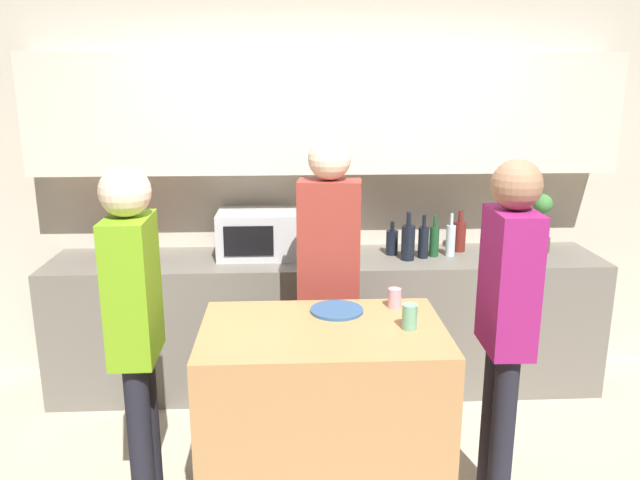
{
  "coord_description": "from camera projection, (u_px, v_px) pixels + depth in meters",
  "views": [
    {
      "loc": [
        -0.25,
        -2.53,
        2.05
      ],
      "look_at": [
        -0.1,
        0.38,
        1.29
      ],
      "focal_mm": 35.0,
      "sensor_mm": 36.0,
      "label": 1
    }
  ],
  "objects": [
    {
      "name": "bottle_2",
      "position": [
        423.0,
        242.0,
        4.06
      ],
      "size": [
        0.07,
        0.07,
        0.28
      ],
      "color": "black",
      "rests_on": "back_counter"
    },
    {
      "name": "bottle_3",
      "position": [
        434.0,
        241.0,
        4.09
      ],
      "size": [
        0.06,
        0.06,
        0.27
      ],
      "color": "#194723",
      "rests_on": "back_counter"
    },
    {
      "name": "bottle_5",
      "position": [
        459.0,
        236.0,
        4.21
      ],
      "size": [
        0.08,
        0.08,
        0.28
      ],
      "color": "maroon",
      "rests_on": "back_counter"
    },
    {
      "name": "toaster",
      "position": [
        124.0,
        244.0,
        4.07
      ],
      "size": [
        0.26,
        0.16,
        0.18
      ],
      "color": "#B21E19",
      "rests_on": "back_counter"
    },
    {
      "name": "potted_plant",
      "position": [
        541.0,
        223.0,
        4.18
      ],
      "size": [
        0.14,
        0.14,
        0.4
      ],
      "color": "brown",
      "rests_on": "back_counter"
    },
    {
      "name": "cup_0",
      "position": [
        410.0,
        317.0,
        2.83
      ],
      "size": [
        0.07,
        0.07,
        0.12
      ],
      "color": "#69AA84",
      "rests_on": "kitchen_island"
    },
    {
      "name": "cup_1",
      "position": [
        394.0,
        298.0,
        3.09
      ],
      "size": [
        0.07,
        0.07,
        0.1
      ],
      "color": "#CF929F",
      "rests_on": "kitchen_island"
    },
    {
      "name": "back_wall",
      "position": [
        325.0,
        156.0,
        4.19
      ],
      "size": [
        6.4,
        0.4,
        2.7
      ],
      "color": "beige",
      "rests_on": "ground_plane"
    },
    {
      "name": "kitchen_island",
      "position": [
        323.0,
        419.0,
        2.98
      ],
      "size": [
        1.13,
        0.73,
        0.94
      ],
      "color": "#B27F4C",
      "rests_on": "ground_plane"
    },
    {
      "name": "bottle_0",
      "position": [
        392.0,
        242.0,
        4.14
      ],
      "size": [
        0.08,
        0.08,
        0.22
      ],
      "color": "black",
      "rests_on": "back_counter"
    },
    {
      "name": "person_right",
      "position": [
        329.0,
        264.0,
        3.44
      ],
      "size": [
        0.36,
        0.23,
        1.75
      ],
      "rotation": [
        0.0,
        0.0,
        -3.25
      ],
      "color": "black",
      "rests_on": "ground_plane"
    },
    {
      "name": "bottle_4",
      "position": [
        451.0,
        240.0,
        4.1
      ],
      "size": [
        0.06,
        0.06,
        0.29
      ],
      "color": "silver",
      "rests_on": "back_counter"
    },
    {
      "name": "plate_on_island",
      "position": [
        337.0,
        310.0,
        3.05
      ],
      "size": [
        0.26,
        0.26,
        0.01
      ],
      "color": "#2D5684",
      "rests_on": "kitchen_island"
    },
    {
      "name": "microwave",
      "position": [
        258.0,
        234.0,
        4.1
      ],
      "size": [
        0.52,
        0.39,
        0.3
      ],
      "color": "#B7BABC",
      "rests_on": "back_counter"
    },
    {
      "name": "person_left",
      "position": [
        507.0,
        309.0,
        2.85
      ],
      "size": [
        0.22,
        0.35,
        1.71
      ],
      "rotation": [
        0.0,
        0.0,
        1.54
      ],
      "color": "black",
      "rests_on": "ground_plane"
    },
    {
      "name": "person_center",
      "position": [
        135.0,
        317.0,
        2.78
      ],
      "size": [
        0.22,
        0.34,
        1.69
      ],
      "rotation": [
        0.0,
        0.0,
        -1.56
      ],
      "color": "black",
      "rests_on": "ground_plane"
    },
    {
      "name": "bottle_1",
      "position": [
        408.0,
        242.0,
        4.01
      ],
      "size": [
        0.09,
        0.09,
        0.31
      ],
      "color": "black",
      "rests_on": "back_counter"
    },
    {
      "name": "back_counter",
      "position": [
        327.0,
        322.0,
        4.2
      ],
      "size": [
        3.6,
        0.62,
        0.9
      ],
      "color": "#6B665B",
      "rests_on": "ground_plane"
    }
  ]
}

